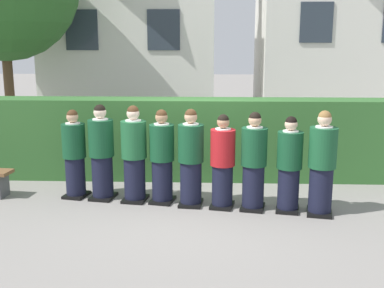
{
  "coord_description": "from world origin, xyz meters",
  "views": [
    {
      "loc": [
        0.3,
        -7.85,
        2.77
      ],
      "look_at": [
        0.0,
        0.0,
        1.05
      ],
      "focal_mm": 45.4,
      "sensor_mm": 36.0,
      "label": 1
    }
  ],
  "objects_px": {
    "student_front_row_0": "(74,156)",
    "student_front_row_4": "(191,160)",
    "student_in_red_blazer": "(223,164)",
    "student_front_row_2": "(134,156)",
    "student_front_row_6": "(254,164)",
    "student_front_row_3": "(162,159)",
    "student_front_row_1": "(102,154)",
    "student_front_row_7": "(289,167)",
    "student_front_row_8": "(322,166)"
  },
  "relations": [
    {
      "from": "student_front_row_2",
      "to": "student_front_row_8",
      "type": "distance_m",
      "value": 3.11
    },
    {
      "from": "student_front_row_7",
      "to": "student_front_row_8",
      "type": "xyz_separation_m",
      "value": [
        0.49,
        -0.13,
        0.06
      ]
    },
    {
      "from": "student_in_red_blazer",
      "to": "student_front_row_3",
      "type": "bearing_deg",
      "value": 167.76
    },
    {
      "from": "student_front_row_7",
      "to": "student_front_row_2",
      "type": "bearing_deg",
      "value": 170.93
    },
    {
      "from": "student_front_row_8",
      "to": "student_front_row_1",
      "type": "bearing_deg",
      "value": 170.08
    },
    {
      "from": "student_in_red_blazer",
      "to": "student_front_row_8",
      "type": "xyz_separation_m",
      "value": [
        1.56,
        -0.27,
        0.05
      ]
    },
    {
      "from": "student_front_row_0",
      "to": "student_front_row_1",
      "type": "distance_m",
      "value": 0.51
    },
    {
      "from": "student_front_row_2",
      "to": "student_front_row_7",
      "type": "distance_m",
      "value": 2.61
    },
    {
      "from": "student_front_row_4",
      "to": "student_in_red_blazer",
      "type": "bearing_deg",
      "value": -9.31
    },
    {
      "from": "student_front_row_0",
      "to": "student_in_red_blazer",
      "type": "relative_size",
      "value": 1.0
    },
    {
      "from": "student_front_row_3",
      "to": "student_in_red_blazer",
      "type": "relative_size",
      "value": 1.03
    },
    {
      "from": "student_front_row_2",
      "to": "student_front_row_6",
      "type": "height_order",
      "value": "student_front_row_2"
    },
    {
      "from": "student_front_row_3",
      "to": "student_front_row_4",
      "type": "xyz_separation_m",
      "value": [
        0.5,
        -0.14,
        0.02
      ]
    },
    {
      "from": "student_front_row_1",
      "to": "student_front_row_6",
      "type": "relative_size",
      "value": 1.03
    },
    {
      "from": "student_front_row_3",
      "to": "student_front_row_8",
      "type": "height_order",
      "value": "student_front_row_8"
    },
    {
      "from": "student_front_row_7",
      "to": "student_front_row_1",
      "type": "bearing_deg",
      "value": 170.79
    },
    {
      "from": "student_front_row_3",
      "to": "student_front_row_7",
      "type": "xyz_separation_m",
      "value": [
        2.09,
        -0.36,
        -0.02
      ]
    },
    {
      "from": "student_in_red_blazer",
      "to": "student_front_row_6",
      "type": "distance_m",
      "value": 0.51
    },
    {
      "from": "student_front_row_4",
      "to": "student_front_row_2",
      "type": "bearing_deg",
      "value": 169.38
    },
    {
      "from": "student_front_row_6",
      "to": "student_front_row_8",
      "type": "xyz_separation_m",
      "value": [
        1.05,
        -0.2,
        0.03
      ]
    },
    {
      "from": "student_in_red_blazer",
      "to": "student_front_row_7",
      "type": "relative_size",
      "value": 1.0
    },
    {
      "from": "student_front_row_2",
      "to": "student_front_row_4",
      "type": "xyz_separation_m",
      "value": [
        0.98,
        -0.18,
        -0.01
      ]
    },
    {
      "from": "student_front_row_3",
      "to": "student_front_row_4",
      "type": "bearing_deg",
      "value": -15.28
    },
    {
      "from": "student_front_row_2",
      "to": "student_front_row_6",
      "type": "relative_size",
      "value": 1.03
    },
    {
      "from": "student_front_row_6",
      "to": "student_front_row_8",
      "type": "distance_m",
      "value": 1.07
    },
    {
      "from": "student_front_row_8",
      "to": "student_front_row_6",
      "type": "bearing_deg",
      "value": 169.38
    },
    {
      "from": "student_front_row_0",
      "to": "student_front_row_3",
      "type": "bearing_deg",
      "value": -8.12
    },
    {
      "from": "student_front_row_6",
      "to": "student_front_row_4",
      "type": "bearing_deg",
      "value": 171.38
    },
    {
      "from": "student_front_row_2",
      "to": "student_front_row_7",
      "type": "height_order",
      "value": "student_front_row_2"
    },
    {
      "from": "student_front_row_0",
      "to": "student_front_row_2",
      "type": "distance_m",
      "value": 1.1
    },
    {
      "from": "student_front_row_6",
      "to": "student_front_row_7",
      "type": "bearing_deg",
      "value": -7.19
    },
    {
      "from": "student_front_row_0",
      "to": "student_front_row_2",
      "type": "height_order",
      "value": "student_front_row_2"
    },
    {
      "from": "student_front_row_1",
      "to": "student_front_row_6",
      "type": "distance_m",
      "value": 2.63
    },
    {
      "from": "student_in_red_blazer",
      "to": "student_front_row_2",
      "type": "bearing_deg",
      "value": 169.84
    },
    {
      "from": "student_front_row_3",
      "to": "student_front_row_7",
      "type": "relative_size",
      "value": 1.03
    },
    {
      "from": "student_front_row_0",
      "to": "student_front_row_8",
      "type": "height_order",
      "value": "student_front_row_8"
    },
    {
      "from": "student_front_row_1",
      "to": "student_front_row_6",
      "type": "bearing_deg",
      "value": -9.64
    },
    {
      "from": "student_front_row_1",
      "to": "student_front_row_8",
      "type": "height_order",
      "value": "student_front_row_8"
    },
    {
      "from": "student_front_row_3",
      "to": "student_front_row_6",
      "type": "bearing_deg",
      "value": -10.81
    },
    {
      "from": "student_front_row_0",
      "to": "student_front_row_3",
      "type": "height_order",
      "value": "student_front_row_3"
    },
    {
      "from": "student_front_row_6",
      "to": "student_front_row_7",
      "type": "height_order",
      "value": "student_front_row_6"
    },
    {
      "from": "student_front_row_1",
      "to": "student_front_row_7",
      "type": "bearing_deg",
      "value": -9.21
    },
    {
      "from": "student_front_row_0",
      "to": "student_front_row_6",
      "type": "bearing_deg",
      "value": -9.46
    },
    {
      "from": "student_front_row_1",
      "to": "student_front_row_7",
      "type": "distance_m",
      "value": 3.2
    },
    {
      "from": "student_front_row_2",
      "to": "student_in_red_blazer",
      "type": "relative_size",
      "value": 1.06
    },
    {
      "from": "student_front_row_0",
      "to": "student_front_row_4",
      "type": "xyz_separation_m",
      "value": [
        2.06,
        -0.36,
        0.04
      ]
    },
    {
      "from": "student_front_row_2",
      "to": "student_front_row_3",
      "type": "bearing_deg",
      "value": -5.68
    },
    {
      "from": "student_front_row_0",
      "to": "student_front_row_8",
      "type": "xyz_separation_m",
      "value": [
        4.15,
        -0.71,
        0.06
      ]
    },
    {
      "from": "student_front_row_6",
      "to": "student_in_red_blazer",
      "type": "bearing_deg",
      "value": 172.11
    },
    {
      "from": "student_front_row_6",
      "to": "student_front_row_3",
      "type": "bearing_deg",
      "value": 169.19
    }
  ]
}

